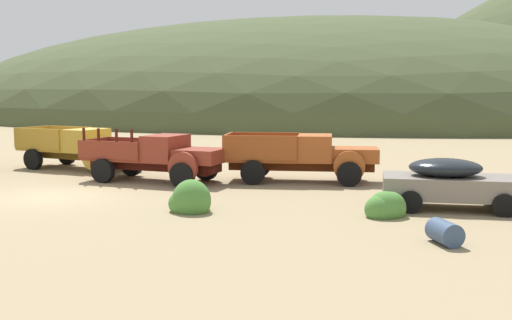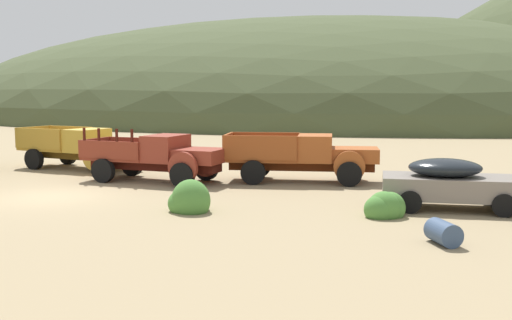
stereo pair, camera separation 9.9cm
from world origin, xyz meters
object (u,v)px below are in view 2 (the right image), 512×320
truck_faded_yellow (85,147)px  car_primer_gray (457,183)px  oil_drum_foreground (443,233)px  truck_rust_red (164,157)px  truck_oxide_orange (311,157)px

truck_faded_yellow → car_primer_gray: truck_faded_yellow is taller
truck_faded_yellow → oil_drum_foreground: bearing=-21.4°
truck_rust_red → truck_oxide_orange: bearing=21.7°
truck_faded_yellow → truck_oxide_orange: bearing=5.5°
truck_rust_red → oil_drum_foreground: truck_rust_red is taller
car_primer_gray → oil_drum_foreground: (0.08, -4.57, -0.53)m
oil_drum_foreground → car_primer_gray: bearing=91.0°
truck_oxide_orange → car_primer_gray: 6.86m
truck_faded_yellow → car_primer_gray: bearing=-7.4°
truck_oxide_orange → truck_rust_red: bearing=-172.4°
truck_rust_red → oil_drum_foreground: 12.74m
truck_oxide_orange → car_primer_gray: size_ratio=1.34×
truck_oxide_orange → oil_drum_foreground: truck_oxide_orange is taller
truck_faded_yellow → oil_drum_foreground: (16.83, -7.69, -0.75)m
oil_drum_foreground → truck_faded_yellow: bearing=155.4°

